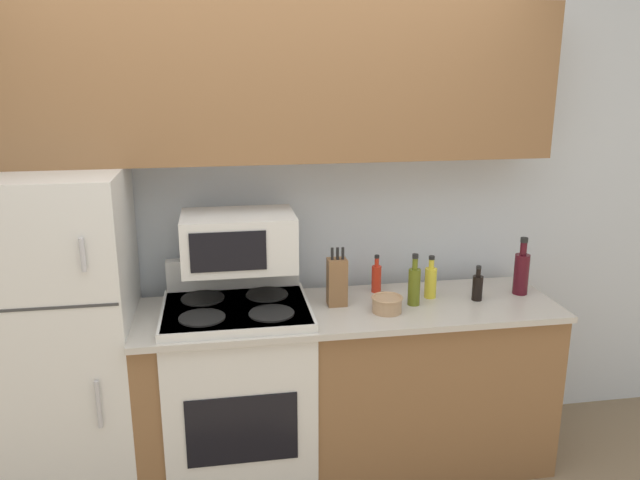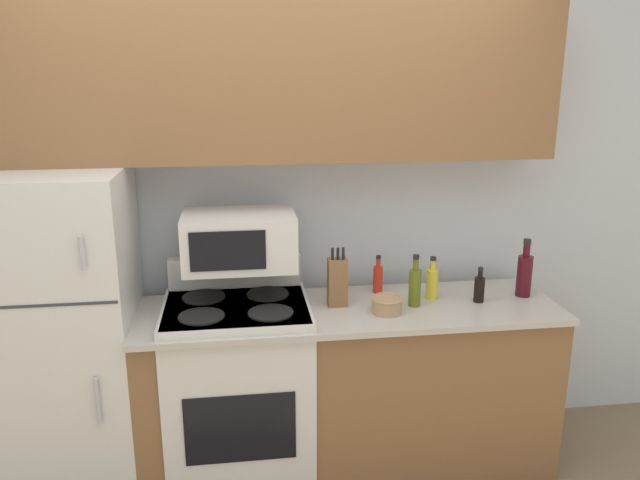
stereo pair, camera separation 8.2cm
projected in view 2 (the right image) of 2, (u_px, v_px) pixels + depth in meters
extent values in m
cube|color=silver|center=(270.00, 215.00, 3.29)|extent=(8.00, 0.05, 2.55)
cube|color=brown|center=(348.00, 391.00, 3.18)|extent=(2.06, 0.57, 0.87)
cube|color=#BCB7AD|center=(350.00, 310.00, 3.04)|extent=(2.06, 0.61, 0.03)
cube|color=silver|center=(59.00, 338.00, 2.94)|extent=(0.72, 0.64, 1.59)
cube|color=#383838|center=(31.00, 306.00, 2.56)|extent=(0.70, 0.01, 0.01)
cylinder|color=#B7B7BC|center=(82.00, 253.00, 2.51)|extent=(0.02, 0.02, 0.14)
cylinder|color=#B7B7BC|center=(98.00, 401.00, 2.69)|extent=(0.02, 0.02, 0.22)
cube|color=brown|center=(269.00, 82.00, 2.93)|extent=(2.77, 0.31, 0.74)
cube|color=silver|center=(239.00, 394.00, 3.09)|extent=(0.70, 0.57, 0.94)
cube|color=black|center=(240.00, 429.00, 2.82)|extent=(0.50, 0.01, 0.34)
cube|color=#2D2D2D|center=(236.00, 306.00, 2.96)|extent=(0.67, 0.54, 0.01)
cube|color=silver|center=(235.00, 272.00, 3.20)|extent=(0.67, 0.06, 0.16)
cylinder|color=black|center=(201.00, 316.00, 2.82)|extent=(0.21, 0.21, 0.01)
cylinder|color=black|center=(271.00, 313.00, 2.86)|extent=(0.21, 0.21, 0.01)
cylinder|color=black|center=(204.00, 297.00, 3.06)|extent=(0.21, 0.21, 0.01)
cylinder|color=black|center=(268.00, 294.00, 3.10)|extent=(0.21, 0.21, 0.01)
cube|color=silver|center=(239.00, 240.00, 2.98)|extent=(0.53, 0.36, 0.26)
cube|color=black|center=(228.00, 251.00, 2.80)|extent=(0.34, 0.01, 0.18)
cube|color=brown|center=(337.00, 282.00, 3.04)|extent=(0.09, 0.08, 0.24)
cylinder|color=black|center=(333.00, 254.00, 2.99)|extent=(0.01, 0.01, 0.06)
cylinder|color=black|center=(338.00, 254.00, 3.00)|extent=(0.01, 0.01, 0.06)
cylinder|color=black|center=(343.00, 254.00, 3.00)|extent=(0.01, 0.01, 0.06)
cylinder|color=tan|center=(387.00, 305.00, 2.97)|extent=(0.14, 0.14, 0.07)
torus|color=tan|center=(387.00, 298.00, 2.96)|extent=(0.15, 0.15, 0.01)
cylinder|color=#5B6619|center=(415.00, 288.00, 3.04)|extent=(0.06, 0.06, 0.18)
cylinder|color=#5B6619|center=(416.00, 265.00, 3.01)|extent=(0.03, 0.03, 0.06)
cylinder|color=black|center=(416.00, 257.00, 3.00)|extent=(0.03, 0.03, 0.02)
cylinder|color=red|center=(378.00, 280.00, 3.23)|extent=(0.05, 0.05, 0.14)
cylinder|color=red|center=(378.00, 263.00, 3.20)|extent=(0.02, 0.02, 0.04)
cylinder|color=black|center=(378.00, 257.00, 3.19)|extent=(0.02, 0.03, 0.02)
cylinder|color=#470F19|center=(524.00, 276.00, 3.17)|extent=(0.08, 0.08, 0.21)
cylinder|color=#470F19|center=(527.00, 250.00, 3.13)|extent=(0.03, 0.03, 0.07)
cylinder|color=black|center=(527.00, 242.00, 3.12)|extent=(0.04, 0.04, 0.02)
cylinder|color=gold|center=(432.00, 284.00, 3.14)|extent=(0.06, 0.06, 0.15)
cylinder|color=gold|center=(433.00, 265.00, 3.11)|extent=(0.03, 0.03, 0.05)
cylinder|color=black|center=(433.00, 259.00, 3.10)|extent=(0.03, 0.03, 0.02)
cylinder|color=black|center=(479.00, 290.00, 3.10)|extent=(0.05, 0.05, 0.13)
cylinder|color=black|center=(480.00, 274.00, 3.08)|extent=(0.02, 0.02, 0.04)
cylinder|color=black|center=(481.00, 269.00, 3.07)|extent=(0.03, 0.03, 0.01)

